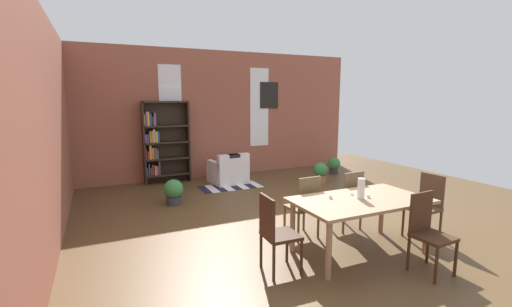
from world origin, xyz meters
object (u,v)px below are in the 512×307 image
object	(u,v)px
vase_on_table	(361,189)
dining_chair_head_right	(426,204)
dining_table	(360,205)
potted_plant_by_shelf	(320,172)
dining_chair_far_left	(305,205)
potted_plant_window	(174,191)
dining_chair_head_left	(275,231)
dining_chair_far_right	(348,198)
dining_chair_near_right	(428,230)
bookshelf_tall	(162,142)
armchair_white	(229,172)
potted_plant_corner	(334,165)

from	to	relation	value
vase_on_table	dining_chair_head_right	bearing A→B (deg)	0.27
dining_table	potted_plant_by_shelf	distance (m)	3.90
dining_chair_far_left	dining_chair_head_right	size ratio (longest dim) A/B	1.00
vase_on_table	potted_plant_window	bearing A→B (deg)	119.68
dining_chair_head_left	dining_chair_far_right	bearing A→B (deg)	23.37
dining_chair_near_right	dining_chair_far_left	size ratio (longest dim) A/B	1.00
dining_chair_far_left	bookshelf_tall	size ratio (longest dim) A/B	0.48
dining_chair_far_left	dining_chair_head_right	distance (m)	1.81
dining_chair_head_right	dining_chair_far_right	size ratio (longest dim) A/B	1.00
dining_chair_head_right	potted_plant_window	xyz separation A→B (m)	(-3.09, 3.19, -0.25)
bookshelf_tall	vase_on_table	bearing A→B (deg)	-71.68
vase_on_table	dining_chair_head_left	size ratio (longest dim) A/B	0.29
bookshelf_tall	potted_plant_by_shelf	size ratio (longest dim) A/B	3.97
dining_table	dining_chair_head_right	bearing A→B (deg)	0.27
dining_chair_far_right	potted_plant_by_shelf	world-z (taller)	dining_chair_far_right
potted_plant_by_shelf	potted_plant_window	bearing A→B (deg)	-176.29
dining_chair_far_left	armchair_white	distance (m)	3.67
dining_chair_head_left	potted_plant_corner	size ratio (longest dim) A/B	2.09
dining_chair_head_right	potted_plant_by_shelf	size ratio (longest dim) A/B	1.89
dining_chair_head_right	dining_chair_far_right	xyz separation A→B (m)	(-0.86, 0.72, 0.00)
dining_chair_far_right	potted_plant_window	xyz separation A→B (m)	(-2.23, 2.47, -0.25)
potted_plant_by_shelf	vase_on_table	bearing A→B (deg)	-117.82
dining_chair_near_right	dining_chair_far_left	xyz separation A→B (m)	(-0.80, 1.45, 0.00)
dining_chair_near_right	dining_chair_far_right	distance (m)	1.45
vase_on_table	armchair_white	xyz separation A→B (m)	(-0.24, 4.38, -0.61)
dining_chair_head_left	vase_on_table	bearing A→B (deg)	-0.11
dining_chair_near_right	bookshelf_tall	xyz separation A→B (m)	(-2.08, 5.82, 0.49)
dining_chair_head_left	dining_chair_head_right	size ratio (longest dim) A/B	1.00
dining_chair_head_right	dining_chair_far_left	bearing A→B (deg)	156.61
armchair_white	dining_chair_far_left	bearing A→B (deg)	-92.50
dining_chair_near_right	dining_chair_head_left	distance (m)	1.82
bookshelf_tall	potted_plant_corner	distance (m)	4.60
dining_chair_near_right	dining_chair_head_right	distance (m)	1.14
dining_table	vase_on_table	world-z (taller)	vase_on_table
potted_plant_corner	potted_plant_by_shelf	bearing A→B (deg)	-143.77
dining_table	dining_chair_head_left	world-z (taller)	dining_chair_head_left
potted_plant_corner	dining_chair_head_left	bearing A→B (deg)	-134.29
potted_plant_corner	vase_on_table	bearing A→B (deg)	-123.71
bookshelf_tall	dining_chair_head_right	bearing A→B (deg)	-59.85
dining_chair_head_right	bookshelf_tall	xyz separation A→B (m)	(-2.95, 5.08, 0.49)
bookshelf_tall	potted_plant_window	size ratio (longest dim) A/B	4.02
dining_chair_far_left	dining_chair_head_left	world-z (taller)	same
dining_chair_head_right	potted_plant_window	distance (m)	4.45
dining_table	dining_chair_far_right	size ratio (longest dim) A/B	1.88
vase_on_table	armchair_white	distance (m)	4.43
dining_chair_far_left	bookshelf_tall	distance (m)	4.57
dining_table	bookshelf_tall	distance (m)	5.37
dining_chair_near_right	dining_chair_far_left	bearing A→B (deg)	118.71
dining_chair_far_right	potted_plant_corner	xyz separation A→B (m)	(2.34, 3.39, -0.26)
bookshelf_tall	potted_plant_by_shelf	xyz separation A→B (m)	(3.50, -1.66, -0.73)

